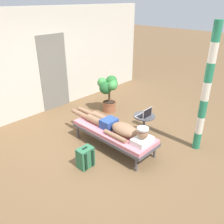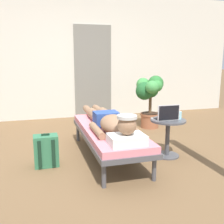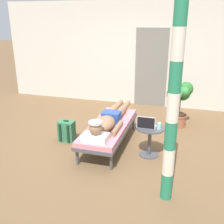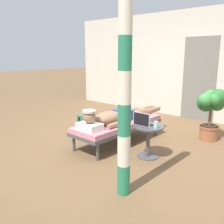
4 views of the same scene
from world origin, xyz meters
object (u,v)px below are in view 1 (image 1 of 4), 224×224
at_px(side_table, 144,122).
at_px(porch_post, 206,91).
at_px(laptop, 145,115).
at_px(person_reclining, 116,126).
at_px(drink_glass, 150,112).
at_px(potted_plant, 108,90).
at_px(backpack, 85,158).
at_px(lounge_chair, 114,133).

distance_m(side_table, porch_post, 1.49).
height_order(laptop, porch_post, porch_post).
height_order(person_reclining, drink_glass, person_reclining).
xyz_separation_m(drink_glass, potted_plant, (0.25, 1.54, 0.06)).
bearing_deg(side_table, backpack, 175.62).
relative_size(lounge_chair, laptop, 6.07).
bearing_deg(backpack, potted_plant, 34.37).
bearing_deg(potted_plant, laptop, -106.33).
bearing_deg(person_reclining, laptop, -13.87).
bearing_deg(lounge_chair, drink_glass, -13.22).
distance_m(drink_glass, backpack, 1.83).
xyz_separation_m(lounge_chair, side_table, (0.79, -0.19, 0.01)).
bearing_deg(backpack, drink_glass, -4.91).
distance_m(laptop, porch_post, 1.34).
bearing_deg(laptop, porch_post, -66.31).
xyz_separation_m(person_reclining, porch_post, (1.19, -1.22, 0.76)).
height_order(lounge_chair, laptop, laptop).
bearing_deg(lounge_chair, porch_post, -47.36).
relative_size(backpack, potted_plant, 0.42).
bearing_deg(porch_post, drink_glass, 103.09).
relative_size(person_reclining, laptop, 7.00).
height_order(lounge_chair, person_reclining, person_reclining).
xyz_separation_m(person_reclining, backpack, (-0.84, -0.00, -0.32)).
bearing_deg(backpack, porch_post, -31.07).
height_order(laptop, backpack, laptop).
bearing_deg(laptop, person_reclining, 166.13).
height_order(person_reclining, potted_plant, potted_plant).
distance_m(side_table, laptop, 0.24).
bearing_deg(laptop, side_table, 40.52).
bearing_deg(drink_glass, porch_post, -76.91).
relative_size(side_table, drink_glass, 4.86).
xyz_separation_m(laptop, porch_post, (0.46, -1.04, 0.70)).
xyz_separation_m(lounge_chair, drink_glass, (0.94, -0.22, 0.23)).
height_order(lounge_chair, side_table, side_table).
bearing_deg(person_reclining, drink_glass, -9.47).
xyz_separation_m(lounge_chair, backpack, (-0.84, -0.07, -0.15)).
distance_m(drink_glass, porch_post, 1.30).
distance_m(person_reclining, backpack, 0.90).
xyz_separation_m(potted_plant, porch_post, (0.00, -2.61, 0.64)).
relative_size(person_reclining, porch_post, 0.85).
relative_size(person_reclining, drink_glass, 20.17).
height_order(lounge_chair, backpack, backpack).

